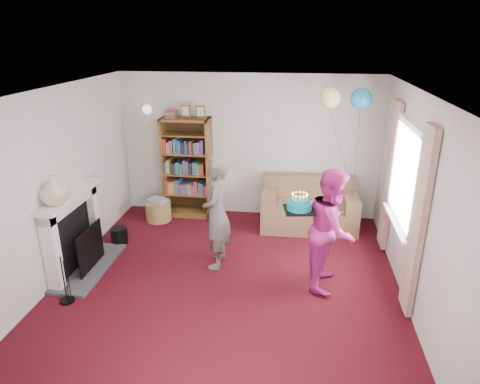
# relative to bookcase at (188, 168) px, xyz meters

# --- Properties ---
(ground) EXTENTS (5.00, 5.00, 0.00)m
(ground) POSITION_rel_bookcase_xyz_m (1.06, -2.30, -0.87)
(ground) COLOR black
(ground) RESTS_ON ground
(wall_back) EXTENTS (4.50, 0.02, 2.50)m
(wall_back) POSITION_rel_bookcase_xyz_m (1.06, 0.21, 0.38)
(wall_back) COLOR silver
(wall_back) RESTS_ON ground
(wall_left) EXTENTS (0.02, 5.00, 2.50)m
(wall_left) POSITION_rel_bookcase_xyz_m (-1.20, -2.30, 0.38)
(wall_left) COLOR silver
(wall_left) RESTS_ON ground
(wall_right) EXTENTS (0.02, 5.00, 2.50)m
(wall_right) POSITION_rel_bookcase_xyz_m (3.32, -2.30, 0.38)
(wall_right) COLOR silver
(wall_right) RESTS_ON ground
(ceiling) EXTENTS (4.50, 5.00, 0.01)m
(ceiling) POSITION_rel_bookcase_xyz_m (1.06, -2.30, 1.63)
(ceiling) COLOR white
(ceiling) RESTS_ON wall_back
(fireplace) EXTENTS (0.55, 1.80, 1.12)m
(fireplace) POSITION_rel_bookcase_xyz_m (-1.02, -2.11, -0.36)
(fireplace) COLOR #3F3F42
(fireplace) RESTS_ON ground
(window_bay) EXTENTS (0.14, 2.02, 2.20)m
(window_bay) POSITION_rel_bookcase_xyz_m (3.27, -1.70, 0.33)
(window_bay) COLOR white
(window_bay) RESTS_ON ground
(wall_sconce) EXTENTS (0.16, 0.23, 0.16)m
(wall_sconce) POSITION_rel_bookcase_xyz_m (-0.69, 0.06, 1.01)
(wall_sconce) COLOR gold
(wall_sconce) RESTS_ON ground
(bookcase) EXTENTS (0.84, 0.42, 1.98)m
(bookcase) POSITION_rel_bookcase_xyz_m (0.00, 0.00, 0.00)
(bookcase) COLOR #472B14
(bookcase) RESTS_ON ground
(sofa) EXTENTS (1.58, 0.84, 0.84)m
(sofa) POSITION_rel_bookcase_xyz_m (2.15, -0.23, -0.55)
(sofa) COLOR brown
(sofa) RESTS_ON ground
(wicker_basket) EXTENTS (0.45, 0.45, 0.40)m
(wicker_basket) POSITION_rel_bookcase_xyz_m (-0.47, -0.35, -0.69)
(wicker_basket) COLOR olive
(wicker_basket) RESTS_ON ground
(person_striped) EXTENTS (0.39, 0.59, 1.61)m
(person_striped) POSITION_rel_bookcase_xyz_m (0.85, -1.73, -0.07)
(person_striped) COLOR black
(person_striped) RESTS_ON ground
(person_magenta) EXTENTS (0.73, 0.87, 1.59)m
(person_magenta) POSITION_rel_bookcase_xyz_m (2.39, -2.02, -0.08)
(person_magenta) COLOR #C62786
(person_magenta) RESTS_ON ground
(birthday_cake) EXTENTS (0.36, 0.36, 0.22)m
(birthday_cake) POSITION_rel_bookcase_xyz_m (1.96, -2.12, 0.26)
(birthday_cake) COLOR black
(birthday_cake) RESTS_ON ground
(balloons) EXTENTS (0.75, 0.31, 1.73)m
(balloons) POSITION_rel_bookcase_xyz_m (2.58, -0.53, 1.35)
(balloons) COLOR #3F3F3F
(balloons) RESTS_ON ground
(mantel_vase) EXTENTS (0.45, 0.45, 0.37)m
(mantel_vase) POSITION_rel_bookcase_xyz_m (-1.06, -2.45, 0.44)
(mantel_vase) COLOR beige
(mantel_vase) RESTS_ON fireplace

